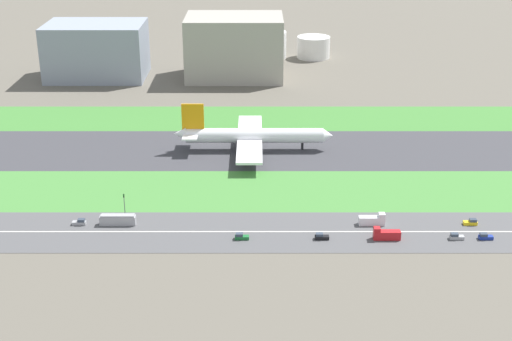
{
  "coord_description": "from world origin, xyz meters",
  "views": [
    {
      "loc": [
        -2.23,
        -277.36,
        106.1
      ],
      "look_at": [
        -1.12,
        -36.5,
        6.0
      ],
      "focal_mm": 50.64,
      "sensor_mm": 36.0,
      "label": 1
    }
  ],
  "objects": [
    {
      "name": "runway",
      "position": [
        0.0,
        0.0,
        0.05
      ],
      "size": [
        280.0,
        46.0,
        0.1
      ],
      "primitive_type": "cube",
      "color": "#38383D",
      "rests_on": "ground_plane"
    },
    {
      "name": "bus_0",
      "position": [
        -47.0,
        -68.0,
        1.82
      ],
      "size": [
        11.6,
        2.5,
        3.5
      ],
      "color": "#99999E",
      "rests_on": "highway"
    },
    {
      "name": "fuel_tank_west",
      "position": [
        6.2,
        159.0,
        8.07
      ],
      "size": [
        20.13,
        20.13,
        16.14
      ],
      "primitive_type": "cylinder",
      "color": "silver",
      "rests_on": "ground_plane"
    },
    {
      "name": "car_2",
      "position": [
        69.19,
        -78.0,
        0.92
      ],
      "size": [
        4.4,
        1.8,
        2.0
      ],
      "rotation": [
        0.0,
        0.0,
        3.14
      ],
      "color": "navy",
      "rests_on": "highway"
    },
    {
      "name": "car_5",
      "position": [
        18.11,
        -78.0,
        0.92
      ],
      "size": [
        4.4,
        1.8,
        2.0
      ],
      "rotation": [
        0.0,
        0.0,
        3.14
      ],
      "color": "black",
      "rests_on": "highway"
    },
    {
      "name": "ground_plane",
      "position": [
        0.0,
        0.0,
        0.0
      ],
      "size": [
        800.0,
        800.0,
        0.0
      ],
      "primitive_type": "plane",
      "color": "#5B564C"
    },
    {
      "name": "grass_median_south",
      "position": [
        0.0,
        -41.0,
        0.05
      ],
      "size": [
        280.0,
        36.0,
        0.1
      ],
      "primitive_type": "cube",
      "color": "#427F38",
      "rests_on": "ground_plane"
    },
    {
      "name": "car_3",
      "position": [
        -59.41,
        -68.0,
        0.92
      ],
      "size": [
        4.4,
        1.8,
        2.0
      ],
      "color": "#99999E",
      "rests_on": "highway"
    },
    {
      "name": "car_0",
      "position": [
        -6.82,
        -78.0,
        0.92
      ],
      "size": [
        4.4,
        1.8,
        2.0
      ],
      "rotation": [
        0.0,
        0.0,
        3.14
      ],
      "color": "#19662D",
      "rests_on": "highway"
    },
    {
      "name": "highway",
      "position": [
        0.0,
        -73.0,
        0.05
      ],
      "size": [
        280.0,
        28.0,
        0.1
      ],
      "primitive_type": "cube",
      "color": "#4C4C4F",
      "rests_on": "ground_plane"
    },
    {
      "name": "airliner",
      "position": [
        -4.47,
        0.0,
        6.23
      ],
      "size": [
        65.0,
        56.0,
        19.7
      ],
      "color": "white",
      "rests_on": "runway"
    },
    {
      "name": "fuel_tank_centre",
      "position": [
        32.95,
        159.0,
        6.51
      ],
      "size": [
        20.1,
        20.1,
        13.02
      ],
      "primitive_type": "cylinder",
      "color": "silver",
      "rests_on": "ground_plane"
    },
    {
      "name": "terminal_building",
      "position": [
        -90.0,
        114.0,
        14.96
      ],
      "size": [
        53.35,
        36.36,
        29.91
      ],
      "primitive_type": "cube",
      "color": "gray",
      "rests_on": "ground_plane"
    },
    {
      "name": "traffic_light",
      "position": [
        -46.09,
        -60.01,
        4.29
      ],
      "size": [
        0.36,
        0.5,
        7.2
      ],
      "color": "#4C4C51",
      "rests_on": "highway"
    },
    {
      "name": "hangar_building",
      "position": [
        -14.09,
        114.0,
        16.87
      ],
      "size": [
        52.75,
        37.46,
        33.74
      ],
      "primitive_type": "cube",
      "color": "#9E998E",
      "rests_on": "ground_plane"
    },
    {
      "name": "car_1",
      "position": [
        60.14,
        -78.0,
        0.92
      ],
      "size": [
        4.4,
        1.8,
        2.0
      ],
      "rotation": [
        0.0,
        0.0,
        3.14
      ],
      "color": "#99999E",
      "rests_on": "highway"
    },
    {
      "name": "truck_1",
      "position": [
        35.54,
        -68.0,
        1.67
      ],
      "size": [
        8.4,
        2.5,
        4.0
      ],
      "color": "silver",
      "rests_on": "highway"
    },
    {
      "name": "car_4",
      "position": [
        67.5,
        -68.0,
        0.92
      ],
      "size": [
        4.4,
        1.8,
        2.0
      ],
      "color": "yellow",
      "rests_on": "highway"
    },
    {
      "name": "highway_centerline",
      "position": [
        0.0,
        -73.0,
        0.11
      ],
      "size": [
        266.0,
        0.5,
        0.01
      ],
      "primitive_type": "cube",
      "color": "silver",
      "rests_on": "highway"
    },
    {
      "name": "grass_median_north",
      "position": [
        0.0,
        41.0,
        0.05
      ],
      "size": [
        280.0,
        36.0,
        0.1
      ],
      "primitive_type": "cube",
      "color": "#3D7A33",
      "rests_on": "ground_plane"
    },
    {
      "name": "truck_0",
      "position": [
        38.24,
        -78.0,
        1.67
      ],
      "size": [
        8.4,
        2.5,
        4.0
      ],
      "rotation": [
        0.0,
        0.0,
        3.14
      ],
      "color": "#B2191E",
      "rests_on": "highway"
    }
  ]
}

